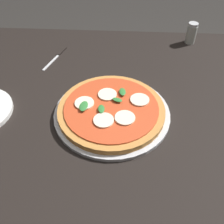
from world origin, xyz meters
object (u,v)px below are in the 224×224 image
object	(u,v)px
pepper_shaker	(191,33)
dining_table	(124,138)
pizza	(111,109)
serving_tray	(112,113)
knife	(58,55)

from	to	relation	value
pepper_shaker	dining_table	bearing A→B (deg)	60.68
pizza	pepper_shaker	xyz separation A→B (m)	(-0.31, -0.47, 0.02)
dining_table	pepper_shaker	size ratio (longest dim) A/B	14.16
serving_tray	pepper_shaker	xyz separation A→B (m)	(-0.31, -0.47, 0.04)
dining_table	pepper_shaker	world-z (taller)	pepper_shaker
knife	pepper_shaker	size ratio (longest dim) A/B	1.93
pepper_shaker	knife	bearing A→B (deg)	14.28
dining_table	knife	world-z (taller)	knife
dining_table	pepper_shaker	xyz separation A→B (m)	(-0.27, -0.48, 0.13)
serving_tray	pepper_shaker	world-z (taller)	pepper_shaker
dining_table	knife	size ratio (longest dim) A/B	7.32
dining_table	serving_tray	world-z (taller)	serving_tray
knife	pepper_shaker	distance (m)	0.57
serving_tray	knife	size ratio (longest dim) A/B	2.09
pizza	knife	xyz separation A→B (m)	(0.24, -0.33, -0.02)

